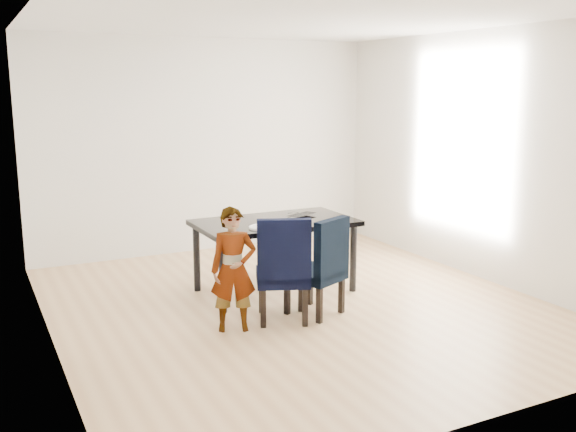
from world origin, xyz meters
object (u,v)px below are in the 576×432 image
chair_right (315,266)px  plate (263,227)px  chair_left (283,268)px  child (233,270)px  laptop (298,215)px  dining_table (275,256)px

chair_right → plate: chair_right is taller
chair_left → child: size_ratio=0.90×
chair_left → laptop: size_ratio=2.83×
plate → laptop: bearing=33.5°
chair_right → laptop: chair_right is taller
chair_left → plate: 0.57m
chair_left → dining_table: bearing=91.4°
plate → laptop: 0.69m
dining_table → chair_left: 0.84m
chair_right → laptop: bearing=47.8°
chair_right → laptop: (0.28, 0.88, 0.30)m
child → dining_table: bearing=64.9°
dining_table → plate: 0.54m
chair_left → chair_right: chair_left is taller
dining_table → plate: (-0.26, -0.28, 0.38)m
dining_table → plate: plate is taller
dining_table → laptop: bearing=17.0°
child → plate: child is taller
dining_table → laptop: 0.51m
chair_right → child: child is taller
dining_table → chair_right: chair_right is taller
chair_left → child: 0.50m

